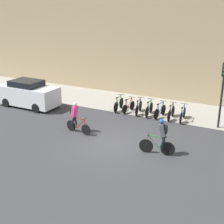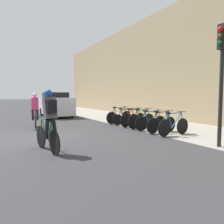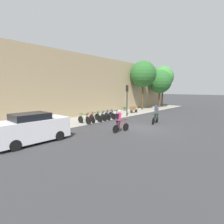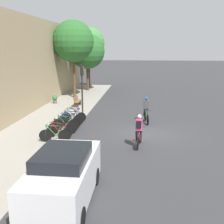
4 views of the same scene
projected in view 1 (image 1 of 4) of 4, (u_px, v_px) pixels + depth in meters
name	position (u px, v px, depth m)	size (l,w,h in m)	color
ground	(113.00, 144.00, 15.95)	(200.00, 200.00, 0.00)	#333335
kerb_strip	(158.00, 108.00, 21.60)	(44.00, 4.50, 0.01)	gray
building_facade	(172.00, 49.00, 22.51)	(44.00, 0.60, 7.50)	#9E8966
cyclist_pink	(75.00, 116.00, 17.13)	(1.70, 0.50, 1.75)	black
cyclist_grey	(161.00, 136.00, 14.54)	(1.71, 0.53, 1.78)	black
parked_bike_0	(119.00, 104.00, 20.99)	(0.46, 1.73, 0.98)	black
parked_bike_1	(128.00, 106.00, 20.68)	(0.46, 1.58, 0.93)	black
parked_bike_2	(139.00, 107.00, 20.35)	(0.46, 1.71, 0.98)	black
parked_bike_3	(149.00, 109.00, 20.02)	(0.46, 1.69, 0.99)	black
parked_bike_4	(160.00, 111.00, 19.71)	(0.46, 1.66, 0.96)	black
parked_bike_5	(171.00, 113.00, 19.39)	(0.46, 1.68, 0.97)	black
parked_bike_6	(183.00, 114.00, 19.06)	(0.46, 1.72, 0.97)	black
traffic_light_pole	(223.00, 84.00, 17.25)	(0.26, 0.30, 3.78)	black
parked_car	(28.00, 94.00, 21.59)	(4.30, 1.84, 1.85)	silver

